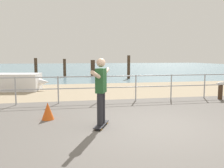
{
  "coord_description": "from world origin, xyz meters",
  "views": [
    {
      "loc": [
        -2.05,
        -5.41,
        1.77
      ],
      "look_at": [
        -0.6,
        2.0,
        0.9
      ],
      "focal_mm": 37.99,
      "sensor_mm": 36.0,
      "label": 1
    }
  ],
  "objects_px": {
    "seagull": "(221,83)",
    "skateboarder": "(101,87)",
    "bollard_short": "(220,93)",
    "traffic_cone": "(48,111)",
    "skateboard": "(101,125)"
  },
  "relations": [
    {
      "from": "seagull",
      "to": "traffic_cone",
      "type": "relative_size",
      "value": 0.97
    },
    {
      "from": "bollard_short",
      "to": "seagull",
      "type": "height_order",
      "value": "seagull"
    },
    {
      "from": "skateboard",
      "to": "bollard_short",
      "type": "xyz_separation_m",
      "value": [
        5.4,
        2.87,
        0.24
      ]
    },
    {
      "from": "skateboarder",
      "to": "bollard_short",
      "type": "xyz_separation_m",
      "value": [
        5.4,
        2.87,
        -0.71
      ]
    },
    {
      "from": "skateboard",
      "to": "traffic_cone",
      "type": "height_order",
      "value": "traffic_cone"
    },
    {
      "from": "traffic_cone",
      "to": "seagull",
      "type": "bearing_deg",
      "value": 15.82
    },
    {
      "from": "skateboard",
      "to": "traffic_cone",
      "type": "distance_m",
      "value": 1.68
    },
    {
      "from": "skateboard",
      "to": "traffic_cone",
      "type": "xyz_separation_m",
      "value": [
        -1.37,
        0.95,
        0.18
      ]
    },
    {
      "from": "skateboard",
      "to": "traffic_cone",
      "type": "relative_size",
      "value": 1.62
    },
    {
      "from": "seagull",
      "to": "skateboarder",
      "type": "bearing_deg",
      "value": -152.02
    },
    {
      "from": "seagull",
      "to": "traffic_cone",
      "type": "height_order",
      "value": "seagull"
    },
    {
      "from": "skateboard",
      "to": "bollard_short",
      "type": "bearing_deg",
      "value": 28.02
    },
    {
      "from": "skateboarder",
      "to": "bollard_short",
      "type": "height_order",
      "value": "skateboarder"
    },
    {
      "from": "skateboarder",
      "to": "traffic_cone",
      "type": "height_order",
      "value": "skateboarder"
    },
    {
      "from": "bollard_short",
      "to": "seagull",
      "type": "distance_m",
      "value": 0.38
    }
  ]
}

